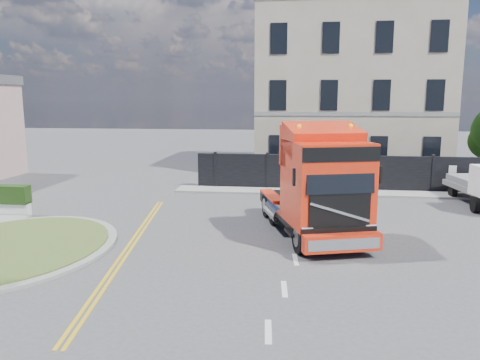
# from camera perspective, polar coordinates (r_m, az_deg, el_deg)

# --- Properties ---
(ground) EXTENTS (120.00, 120.00, 0.00)m
(ground) POSITION_cam_1_polar(r_m,az_deg,el_deg) (18.18, -1.66, -6.41)
(ground) COLOR #424244
(ground) RESTS_ON ground
(traffic_island) EXTENTS (6.80, 6.80, 0.17)m
(traffic_island) POSITION_cam_1_polar(r_m,az_deg,el_deg) (17.92, -26.17, -7.43)
(traffic_island) COLOR gray
(traffic_island) RESTS_ON ground
(hoarding_fence) EXTENTS (18.80, 0.25, 2.00)m
(hoarding_fence) POSITION_cam_1_polar(r_m,az_deg,el_deg) (26.85, 15.28, 0.76)
(hoarding_fence) COLOR black
(hoarding_fence) RESTS_ON ground
(georgian_building) EXTENTS (12.30, 10.30, 12.80)m
(georgian_building) POSITION_cam_1_polar(r_m,az_deg,el_deg) (33.92, 12.90, 10.79)
(georgian_building) COLOR #C0B398
(georgian_building) RESTS_ON ground
(pavement_far) EXTENTS (20.00, 1.60, 0.12)m
(pavement_far) POSITION_cam_1_polar(r_m,az_deg,el_deg) (26.06, 14.26, -1.57)
(pavement_far) COLOR gray
(pavement_far) RESTS_ON ground
(truck) EXTENTS (4.41, 7.35, 4.14)m
(truck) POSITION_cam_1_polar(r_m,az_deg,el_deg) (17.17, 9.67, -1.15)
(truck) COLOR black
(truck) RESTS_ON ground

